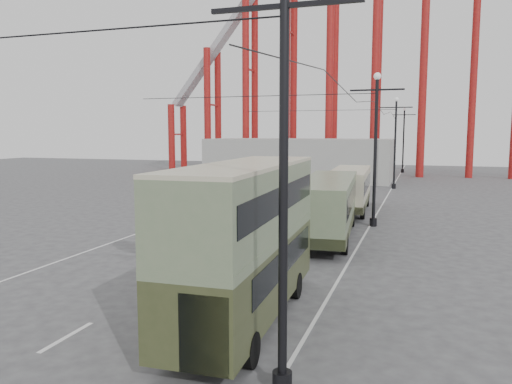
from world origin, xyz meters
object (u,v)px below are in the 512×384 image
(single_decker_cream, at_px, (350,188))
(pedestrian, at_px, (256,224))
(single_decker_green, at_px, (328,204))
(lamp_post_near, at_px, (284,28))
(double_decker_bus, at_px, (246,234))

(single_decker_cream, xyz_separation_m, pedestrian, (-3.27, -11.88, -0.79))
(single_decker_cream, bearing_deg, single_decker_green, -92.59)
(lamp_post_near, xyz_separation_m, pedestrian, (-5.50, 14.54, -6.90))
(lamp_post_near, distance_m, pedestrian, 17.01)
(single_decker_green, distance_m, pedestrian, 4.24)
(single_decker_cream, bearing_deg, pedestrian, -108.68)
(single_decker_green, distance_m, single_decker_cream, 9.49)
(lamp_post_near, xyz_separation_m, double_decker_bus, (-2.19, 3.78, -5.15))
(lamp_post_near, xyz_separation_m, single_decker_green, (-2.11, 16.93, -6.03))
(lamp_post_near, relative_size, pedestrian, 5.64)
(single_decker_green, relative_size, single_decker_cream, 1.16)
(double_decker_bus, bearing_deg, pedestrian, 104.99)
(single_decker_green, xyz_separation_m, pedestrian, (-3.39, -2.39, -0.88))
(double_decker_bus, xyz_separation_m, single_decker_cream, (-0.04, 22.64, -0.97))
(single_decker_cream, distance_m, pedestrian, 12.35)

